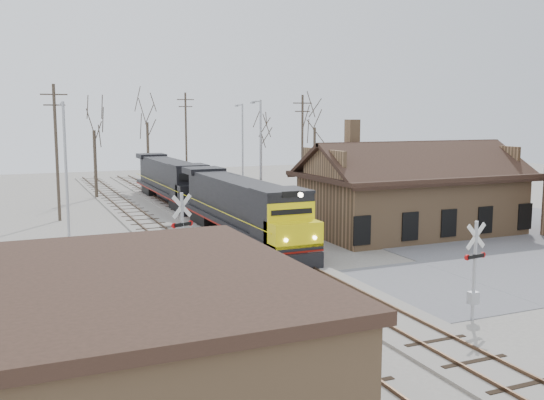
{
  "coord_description": "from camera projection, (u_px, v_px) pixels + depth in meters",
  "views": [
    {
      "loc": [
        -13.63,
        -22.81,
        8.11
      ],
      "look_at": [
        0.05,
        9.0,
        3.32
      ],
      "focal_mm": 40.0,
      "sensor_mm": 36.0,
      "label": 1
    }
  ],
  "objects": [
    {
      "name": "tree_e",
      "position": [
        315.0,
        117.0,
        68.17
      ],
      "size": [
        4.58,
        4.58,
        11.22
      ],
      "color": "#382D23",
      "rests_on": "ground"
    },
    {
      "name": "locomotive_trailing",
      "position": [
        171.0,
        180.0,
        56.83
      ],
      "size": [
        2.8,
        18.78,
        3.94
      ],
      "color": "black",
      "rests_on": "ground"
    },
    {
      "name": "track_siding",
      "position": [
        171.0,
        242.0,
        39.08
      ],
      "size": [
        3.4,
        90.0,
        0.24
      ],
      "color": "#9B968C",
      "rests_on": "ground"
    },
    {
      "name": "depot",
      "position": [
        411.0,
        198.0,
        42.48
      ],
      "size": [
        15.2,
        9.31,
        7.9
      ],
      "color": "#9B7550",
      "rests_on": "ground"
    },
    {
      "name": "locomotive_lead",
      "position": [
        242.0,
        208.0,
        39.49
      ],
      "size": [
        2.8,
        18.78,
        4.17
      ],
      "color": "black",
      "rests_on": "ground"
    },
    {
      "name": "track_main",
      "position": [
        236.0,
        237.0,
        40.84
      ],
      "size": [
        3.4,
        90.0,
        0.24
      ],
      "color": "#9B968C",
      "rests_on": "ground"
    },
    {
      "name": "crossbuck_near",
      "position": [
        474.0,
        274.0,
        24.07
      ],
      "size": [
        1.15,
        0.3,
        4.03
      ],
      "rotation": [
        0.0,
        0.0,
        0.13
      ],
      "color": "#A5A8AD",
      "rests_on": "ground"
    },
    {
      "name": "commercial_building",
      "position": [
        53.0,
        366.0,
        14.53
      ],
      "size": [
        12.4,
        10.4,
        4.3
      ],
      "color": "#9B7550",
      "rests_on": "ground"
    },
    {
      "name": "utility_pole_b",
      "position": [
        186.0,
        138.0,
        70.22
      ],
      "size": [
        2.0,
        0.24,
        10.83
      ],
      "color": "#382D23",
      "rests_on": "ground"
    },
    {
      "name": "tree_d",
      "position": [
        261.0,
        127.0,
        71.96
      ],
      "size": [
        3.92,
        3.92,
        9.6
      ],
      "color": "#382D23",
      "rests_on": "ground"
    },
    {
      "name": "utility_pole_c",
      "position": [
        302.0,
        145.0,
        59.64
      ],
      "size": [
        2.0,
        0.24,
        10.2
      ],
      "color": "#382D23",
      "rests_on": "ground"
    },
    {
      "name": "crossbuck_far",
      "position": [
        183.0,
        241.0,
        29.56
      ],
      "size": [
        1.21,
        0.56,
        4.46
      ],
      "rotation": [
        0.0,
        0.0,
        3.53
      ],
      "color": "#A5A8AD",
      "rests_on": "ground"
    },
    {
      "name": "road",
      "position": [
        350.0,
        298.0,
        27.2
      ],
      "size": [
        60.0,
        9.0,
        0.03
      ],
      "primitive_type": "cube",
      "color": "#5E5E63",
      "rests_on": "ground"
    },
    {
      "name": "tree_c",
      "position": [
        147.0,
        111.0,
        69.27
      ],
      "size": [
        4.97,
        4.97,
        12.18
      ],
      "color": "#382D23",
      "rests_on": "ground"
    },
    {
      "name": "ground",
      "position": [
        350.0,
        298.0,
        27.2
      ],
      "size": [
        140.0,
        140.0,
        0.0
      ],
      "primitive_type": "plane",
      "color": "#9B968C",
      "rests_on": "ground"
    },
    {
      "name": "streetlight_b",
      "position": [
        260.0,
        153.0,
        47.75
      ],
      "size": [
        0.25,
        2.04,
        9.39
      ],
      "color": "#A5A8AD",
      "rests_on": "ground"
    },
    {
      "name": "utility_pole_a",
      "position": [
        57.0,
        150.0,
        46.71
      ],
      "size": [
        2.0,
        0.24,
        10.57
      ],
      "color": "#382D23",
      "rests_on": "ground"
    },
    {
      "name": "tree_b",
      "position": [
        94.0,
        119.0,
        59.45
      ],
      "size": [
        4.51,
        4.51,
        11.05
      ],
      "color": "#382D23",
      "rests_on": "ground"
    },
    {
      "name": "streetlight_c",
      "position": [
        242.0,
        146.0,
        59.4
      ],
      "size": [
        0.25,
        2.04,
        9.33
      ],
      "color": "#A5A8AD",
      "rests_on": "ground"
    },
    {
      "name": "streetlight_a",
      "position": [
        66.0,
        164.0,
        38.77
      ],
      "size": [
        0.25,
        2.04,
        9.05
      ],
      "color": "#A5A8AD",
      "rests_on": "ground"
    }
  ]
}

